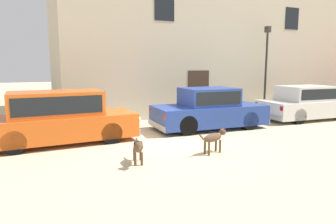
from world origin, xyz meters
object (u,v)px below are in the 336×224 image
(parked_sedan_second, at_px, (209,109))
(parked_sedan_third, at_px, (308,102))
(street_lamp, at_px, (266,59))
(parked_sedan_nearest, at_px, (60,116))
(stray_dog_tan, at_px, (214,138))
(stray_dog_spotted, at_px, (138,147))

(parked_sedan_second, height_order, parked_sedan_third, parked_sedan_second)
(parked_sedan_third, xyz_separation_m, street_lamp, (-0.58, 2.04, 1.90))
(parked_sedan_nearest, xyz_separation_m, parked_sedan_second, (5.22, 0.01, -0.07))
(parked_sedan_third, distance_m, street_lamp, 2.85)
(stray_dog_tan, relative_size, street_lamp, 0.25)
(parked_sedan_nearest, height_order, stray_dog_spotted, parked_sedan_nearest)
(stray_dog_spotted, xyz_separation_m, stray_dog_tan, (2.13, 0.01, 0.01))
(parked_sedan_second, height_order, street_lamp, street_lamp)
(parked_sedan_second, relative_size, parked_sedan_third, 0.94)
(parked_sedan_nearest, bearing_deg, stray_dog_spotted, -63.70)
(parked_sedan_second, xyz_separation_m, street_lamp, (4.42, 1.96, 1.89))
(parked_sedan_second, bearing_deg, parked_sedan_nearest, -176.73)
(parked_sedan_nearest, relative_size, stray_dog_tan, 4.38)
(stray_dog_tan, bearing_deg, stray_dog_spotted, 165.58)
(street_lamp, bearing_deg, parked_sedan_second, -156.10)
(parked_sedan_nearest, height_order, parked_sedan_second, parked_sedan_nearest)
(stray_dog_spotted, distance_m, street_lamp, 9.71)
(parked_sedan_third, height_order, stray_dog_spotted, parked_sedan_third)
(parked_sedan_nearest, distance_m, parked_sedan_second, 5.22)
(stray_dog_spotted, distance_m, stray_dog_tan, 2.13)
(parked_sedan_nearest, bearing_deg, stray_dog_tan, -39.36)
(parked_sedan_second, distance_m, street_lamp, 5.19)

